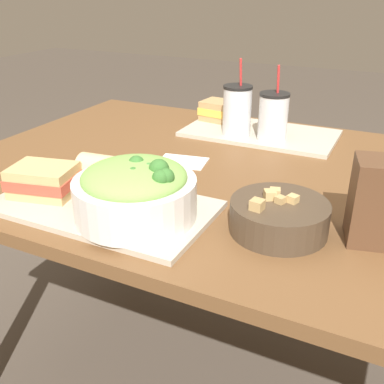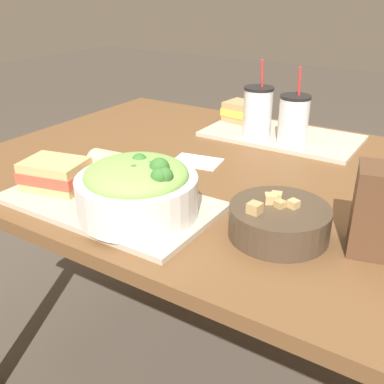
# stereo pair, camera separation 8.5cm
# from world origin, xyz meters

# --- Properties ---
(dining_table) EXTENTS (1.43, 0.97, 0.76)m
(dining_table) POSITION_xyz_m (0.00, 0.00, 0.66)
(dining_table) COLOR brown
(dining_table) RESTS_ON ground_plane
(tray_near) EXTENTS (0.46, 0.25, 0.01)m
(tray_near) POSITION_xyz_m (-0.17, -0.32, 0.76)
(tray_near) COLOR #BCB29E
(tray_near) RESTS_ON dining_table
(tray_far) EXTENTS (0.46, 0.25, 0.01)m
(tray_far) POSITION_xyz_m (-0.03, 0.30, 0.76)
(tray_far) COLOR #BCB29E
(tray_far) RESTS_ON dining_table
(salad_bowl) EXTENTS (0.24, 0.24, 0.13)m
(salad_bowl) POSITION_xyz_m (-0.07, -0.33, 0.82)
(salad_bowl) COLOR white
(salad_bowl) RESTS_ON tray_near
(soup_bowl) EXTENTS (0.19, 0.19, 0.08)m
(soup_bowl) POSITION_xyz_m (0.19, -0.25, 0.79)
(soup_bowl) COLOR #473828
(soup_bowl) RESTS_ON dining_table
(sandwich_near) EXTENTS (0.16, 0.13, 0.06)m
(sandwich_near) POSITION_xyz_m (-0.31, -0.33, 0.80)
(sandwich_near) COLOR tan
(sandwich_near) RESTS_ON tray_near
(baguette_near) EXTENTS (0.16, 0.08, 0.07)m
(baguette_near) POSITION_xyz_m (-0.21, -0.23, 0.80)
(baguette_near) COLOR #DBBC84
(baguette_near) RESTS_ON tray_near
(sandwich_far) EXTENTS (0.15, 0.11, 0.06)m
(sandwich_far) POSITION_xyz_m (-0.18, 0.36, 0.80)
(sandwich_far) COLOR tan
(sandwich_far) RESTS_ON tray_far
(drink_cup_dark) EXTENTS (0.09, 0.09, 0.23)m
(drink_cup_dark) POSITION_xyz_m (-0.09, 0.24, 0.84)
(drink_cup_dark) COLOR silver
(drink_cup_dark) RESTS_ON tray_far
(drink_cup_red) EXTENTS (0.09, 0.09, 0.22)m
(drink_cup_red) POSITION_xyz_m (0.03, 0.24, 0.83)
(drink_cup_red) COLOR silver
(drink_cup_red) RESTS_ON tray_far
(napkin_folded) EXTENTS (0.14, 0.11, 0.00)m
(napkin_folded) POSITION_xyz_m (-0.14, -0.01, 0.76)
(napkin_folded) COLOR white
(napkin_folded) RESTS_ON dining_table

